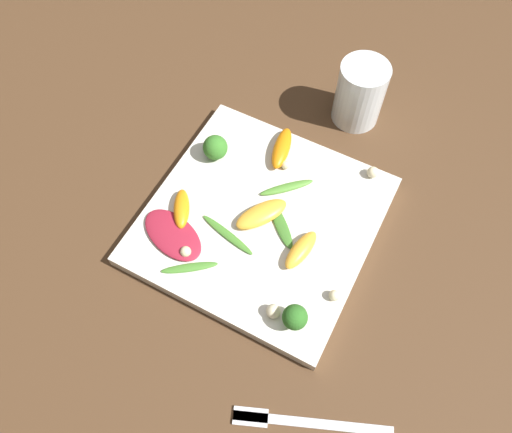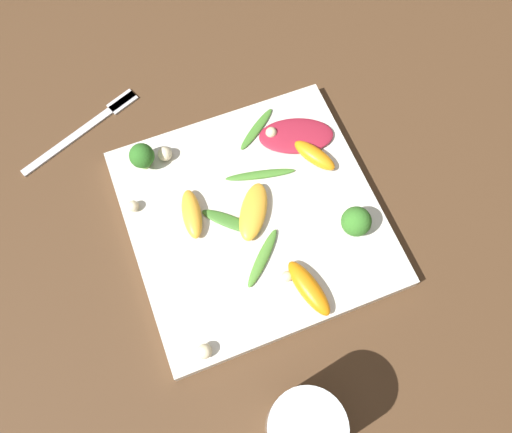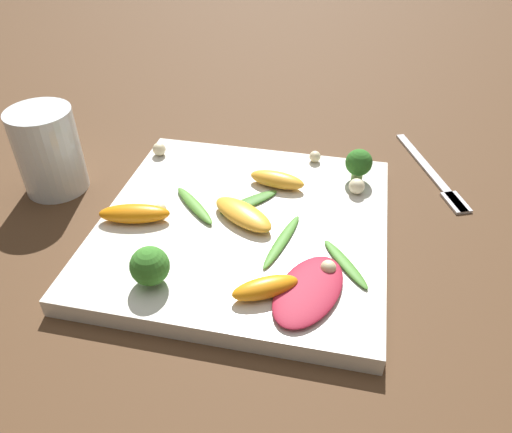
# 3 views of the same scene
# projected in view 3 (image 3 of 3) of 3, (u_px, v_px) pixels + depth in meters

# --- Properties ---
(ground_plane) EXTENTS (2.40, 2.40, 0.00)m
(ground_plane) POSITION_uv_depth(u_px,v_px,m) (243.00, 234.00, 0.56)
(ground_plane) COLOR #4C331E
(plate) EXTENTS (0.31, 0.31, 0.02)m
(plate) POSITION_uv_depth(u_px,v_px,m) (243.00, 227.00, 0.55)
(plate) COLOR silver
(plate) RESTS_ON ground_plane
(drinking_glass) EXTENTS (0.08, 0.08, 0.10)m
(drinking_glass) POSITION_uv_depth(u_px,v_px,m) (48.00, 151.00, 0.60)
(drinking_glass) COLOR white
(drinking_glass) RESTS_ON ground_plane
(fork) EXTENTS (0.09, 0.18, 0.01)m
(fork) POSITION_uv_depth(u_px,v_px,m) (436.00, 178.00, 0.64)
(fork) COLOR silver
(fork) RESTS_ON ground_plane
(radicchio_leaf_0) EXTENTS (0.08, 0.11, 0.01)m
(radicchio_leaf_0) POSITION_uv_depth(u_px,v_px,m) (309.00, 290.00, 0.46)
(radicchio_leaf_0) COLOR maroon
(radicchio_leaf_0) RESTS_ON plate
(orange_segment_0) EXTENTS (0.08, 0.04, 0.02)m
(orange_segment_0) POSITION_uv_depth(u_px,v_px,m) (134.00, 214.00, 0.54)
(orange_segment_0) COLOR orange
(orange_segment_0) RESTS_ON plate
(orange_segment_1) EXTENTS (0.08, 0.07, 0.02)m
(orange_segment_1) POSITION_uv_depth(u_px,v_px,m) (243.00, 215.00, 0.54)
(orange_segment_1) COLOR #FCAD33
(orange_segment_1) RESTS_ON plate
(orange_segment_2) EXTENTS (0.07, 0.05, 0.02)m
(orange_segment_2) POSITION_uv_depth(u_px,v_px,m) (265.00, 288.00, 0.45)
(orange_segment_2) COLOR orange
(orange_segment_2) RESTS_ON plate
(orange_segment_3) EXTENTS (0.07, 0.03, 0.02)m
(orange_segment_3) POSITION_uv_depth(u_px,v_px,m) (277.00, 180.00, 0.59)
(orange_segment_3) COLOR #FCAD33
(orange_segment_3) RESTS_ON plate
(broccoli_floret_0) EXTENTS (0.04, 0.04, 0.04)m
(broccoli_floret_0) POSITION_uv_depth(u_px,v_px,m) (150.00, 266.00, 0.46)
(broccoli_floret_0) COLOR #7A9E51
(broccoli_floret_0) RESTS_ON plate
(broccoli_floret_1) EXTENTS (0.03, 0.03, 0.04)m
(broccoli_floret_1) POSITION_uv_depth(u_px,v_px,m) (359.00, 163.00, 0.59)
(broccoli_floret_1) COLOR #84AD5B
(broccoli_floret_1) RESTS_ON plate
(arugula_sprig_0) EXTENTS (0.07, 0.07, 0.01)m
(arugula_sprig_0) POSITION_uv_depth(u_px,v_px,m) (194.00, 205.00, 0.56)
(arugula_sprig_0) COLOR #518E33
(arugula_sprig_0) RESTS_ON plate
(arugula_sprig_1) EXTENTS (0.03, 0.09, 0.00)m
(arugula_sprig_1) POSITION_uv_depth(u_px,v_px,m) (282.00, 241.00, 0.51)
(arugula_sprig_1) COLOR #47842D
(arugula_sprig_1) RESTS_ON plate
(arugula_sprig_2) EXTENTS (0.06, 0.07, 0.00)m
(arugula_sprig_2) POSITION_uv_depth(u_px,v_px,m) (345.00, 264.00, 0.49)
(arugula_sprig_2) COLOR #47842D
(arugula_sprig_2) RESTS_ON plate
(arugula_sprig_3) EXTENTS (0.07, 0.07, 0.00)m
(arugula_sprig_3) POSITION_uv_depth(u_px,v_px,m) (252.00, 202.00, 0.57)
(arugula_sprig_3) COLOR #3D7528
(arugula_sprig_3) RESTS_ON plate
(macadamia_nut_0) EXTENTS (0.01, 0.01, 0.01)m
(macadamia_nut_0) POSITION_uv_depth(u_px,v_px,m) (161.00, 209.00, 0.55)
(macadamia_nut_0) COLOR beige
(macadamia_nut_0) RESTS_ON plate
(macadamia_nut_1) EXTENTS (0.01, 0.01, 0.01)m
(macadamia_nut_1) POSITION_uv_depth(u_px,v_px,m) (315.00, 157.00, 0.64)
(macadamia_nut_1) COLOR beige
(macadamia_nut_1) RESTS_ON plate
(macadamia_nut_2) EXTENTS (0.02, 0.02, 0.02)m
(macadamia_nut_2) POSITION_uv_depth(u_px,v_px,m) (357.00, 186.00, 0.58)
(macadamia_nut_2) COLOR beige
(macadamia_nut_2) RESTS_ON plate
(macadamia_nut_3) EXTENTS (0.02, 0.02, 0.02)m
(macadamia_nut_3) POSITION_uv_depth(u_px,v_px,m) (328.00, 268.00, 0.48)
(macadamia_nut_3) COLOR beige
(macadamia_nut_3) RESTS_ON plate
(macadamia_nut_4) EXTENTS (0.02, 0.02, 0.02)m
(macadamia_nut_4) POSITION_uv_depth(u_px,v_px,m) (159.00, 149.00, 0.65)
(macadamia_nut_4) COLOR beige
(macadamia_nut_4) RESTS_ON plate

